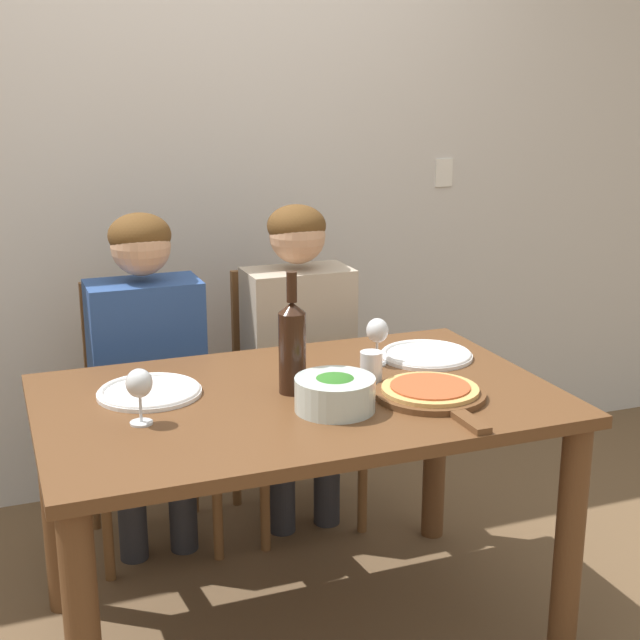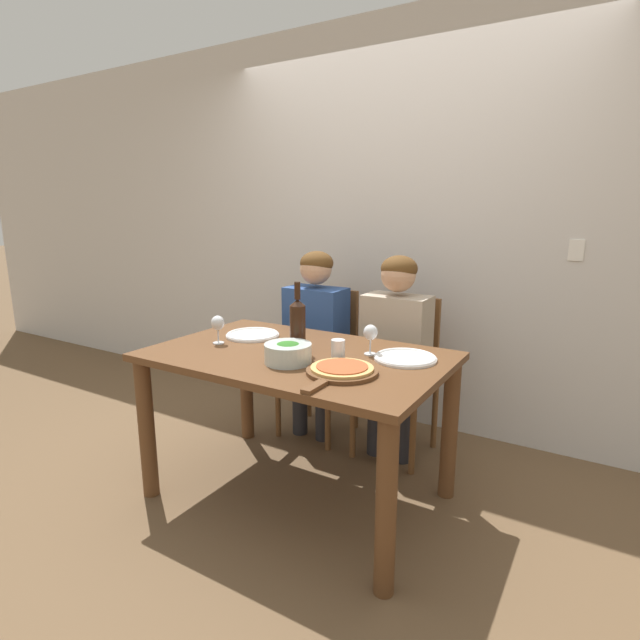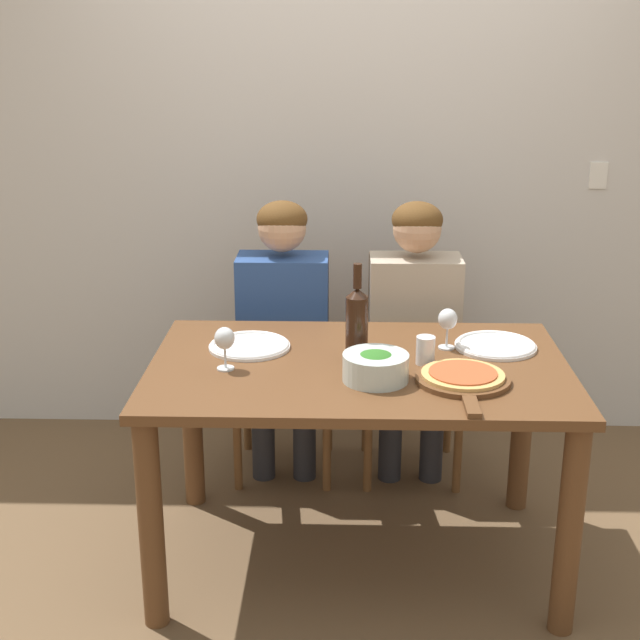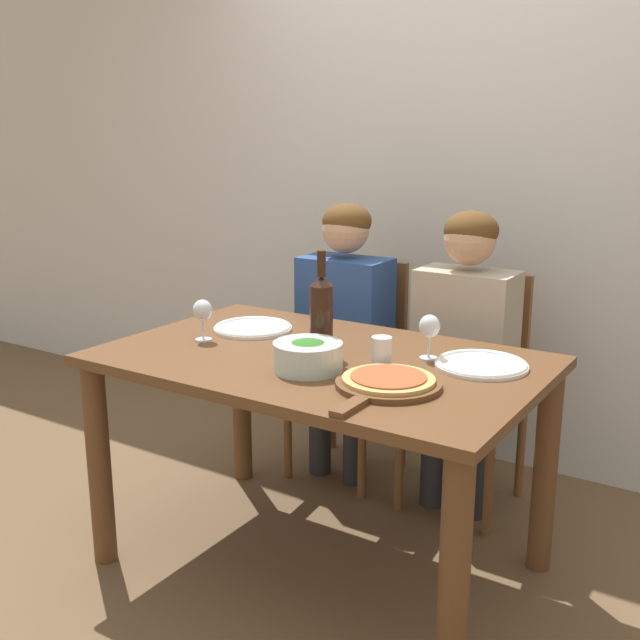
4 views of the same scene
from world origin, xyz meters
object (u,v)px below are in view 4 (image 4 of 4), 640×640
(chair_right, at_px, (472,382))
(wine_glass_left, at_px, (203,312))
(broccoli_bowl, at_px, (308,356))
(wine_bottle, at_px, (321,313))
(wine_glass_right, at_px, (429,328))
(person_woman, at_px, (343,317))
(dinner_plate_right, at_px, (481,364))
(pizza_on_board, at_px, (387,383))
(dinner_plate_left, at_px, (253,328))
(water_tumbler, at_px, (382,352))
(chair_left, at_px, (356,361))
(person_man, at_px, (464,335))

(chair_right, height_order, wine_glass_left, chair_right)
(broccoli_bowl, bearing_deg, wine_bottle, 109.38)
(wine_bottle, relative_size, broccoli_bowl, 1.60)
(wine_bottle, height_order, wine_glass_right, wine_bottle)
(person_woman, xyz_separation_m, dinner_plate_right, (0.81, -0.49, 0.05))
(pizza_on_board, bearing_deg, dinner_plate_left, 157.18)
(pizza_on_board, relative_size, wine_glass_left, 3.02)
(water_tumbler, bearing_deg, chair_left, 124.88)
(wine_bottle, xyz_separation_m, wine_glass_right, (0.33, 0.14, -0.04))
(broccoli_bowl, distance_m, wine_glass_right, 0.42)
(chair_right, relative_size, pizza_on_board, 2.09)
(dinner_plate_left, xyz_separation_m, wine_glass_left, (-0.06, -0.21, 0.10))
(wine_bottle, xyz_separation_m, dinner_plate_right, (0.51, 0.15, -0.13))
(broccoli_bowl, xyz_separation_m, wine_glass_right, (0.27, 0.32, 0.06))
(dinner_plate_left, distance_m, wine_glass_right, 0.72)
(person_man, xyz_separation_m, broccoli_bowl, (-0.19, -0.82, 0.09))
(person_woman, relative_size, wine_bottle, 3.45)
(dinner_plate_left, relative_size, pizza_on_board, 0.65)
(wine_bottle, bearing_deg, dinner_plate_left, 162.26)
(person_man, distance_m, wine_bottle, 0.72)
(chair_left, height_order, chair_right, same)
(wine_glass_right, relative_size, water_tumbler, 1.52)
(chair_left, bearing_deg, person_man, -11.72)
(person_woman, height_order, person_man, same)
(chair_right, relative_size, wine_glass_left, 6.31)
(person_woman, xyz_separation_m, wine_glass_left, (-0.15, -0.73, 0.15))
(wine_bottle, bearing_deg, chair_right, 71.70)
(chair_left, bearing_deg, pizza_on_board, -55.44)
(person_woman, height_order, dinner_plate_right, person_woman)
(broccoli_bowl, bearing_deg, dinner_plate_right, 36.09)
(person_woman, xyz_separation_m, wine_bottle, (0.30, -0.65, 0.19))
(chair_right, relative_size, wine_glass_right, 6.31)
(water_tumbler, bearing_deg, pizza_on_board, -56.92)
(dinner_plate_right, height_order, wine_glass_left, wine_glass_left)
(wine_bottle, bearing_deg, wine_glass_right, 23.42)
(person_man, height_order, dinner_plate_left, person_man)
(dinner_plate_right, relative_size, pizza_on_board, 0.65)
(chair_left, distance_m, person_man, 0.61)
(broccoli_bowl, bearing_deg, chair_left, 111.28)
(broccoli_bowl, distance_m, dinner_plate_left, 0.54)
(wine_glass_left, distance_m, wine_glass_right, 0.81)
(chair_right, xyz_separation_m, broccoli_bowl, (-0.19, -0.93, 0.32))
(water_tumbler, bearing_deg, wine_glass_right, 60.22)
(wine_glass_right, bearing_deg, chair_left, 135.69)
(chair_left, relative_size, chair_right, 1.00)
(person_man, relative_size, wine_bottle, 3.45)
(chair_right, height_order, dinner_plate_left, chair_right)
(chair_left, bearing_deg, broccoli_bowl, -68.72)
(dinner_plate_left, bearing_deg, water_tumbler, -12.64)
(wine_glass_left, height_order, water_tumbler, wine_glass_left)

